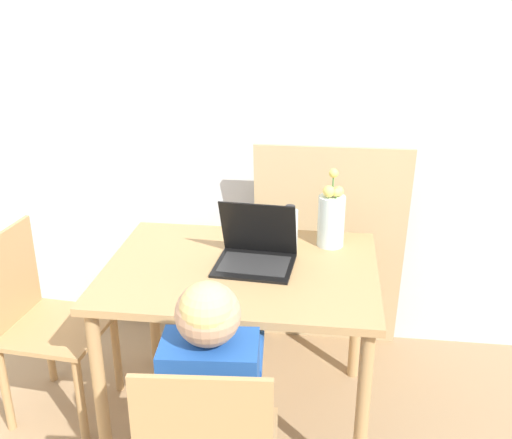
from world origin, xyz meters
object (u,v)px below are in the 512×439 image
chair_spare (42,322)px  laptop (256,250)px  person_seated (213,382)px  flower_vase (331,218)px  water_bottle (290,230)px

chair_spare → laptop: 0.97m
person_seated → laptop: 0.67m
chair_spare → flower_vase: (1.19, 0.30, 0.42)m
chair_spare → water_bottle: bearing=-73.3°
chair_spare → person_seated: bearing=-118.8°
flower_vase → water_bottle: flower_vase is taller
person_seated → chair_spare: bearing=-38.3°
chair_spare → laptop: size_ratio=2.60×
chair_spare → person_seated: size_ratio=0.83×
chair_spare → flower_vase: flower_vase is taller
person_seated → flower_vase: 0.96m
chair_spare → water_bottle: water_bottle is taller
chair_spare → person_seated: person_seated is taller
chair_spare → flower_vase: size_ratio=2.51×
laptop → person_seated: bearing=-90.4°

